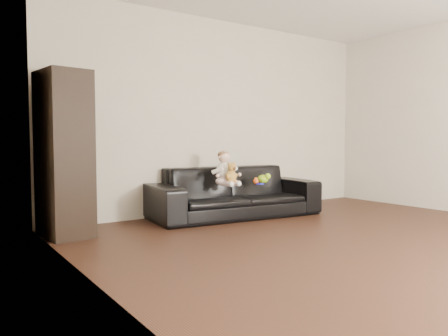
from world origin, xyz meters
TOP-DOWN VIEW (x-y plane):
  - floor at (0.00, 0.00)m, footprint 5.50×5.50m
  - wall_back at (0.00, 2.75)m, footprint 5.00×0.00m
  - wall_left at (-2.50, 0.00)m, footprint 0.00×5.50m
  - sofa at (-0.18, 2.25)m, footprint 2.24×1.06m
  - cabinet at (-2.27, 2.27)m, footprint 0.48×0.62m
  - shelf_item at (-2.25, 2.27)m, footprint 0.21×0.27m
  - baby at (-0.41, 2.13)m, footprint 0.31×0.38m
  - teddy_bear at (-0.40, 2.00)m, footprint 0.15×0.15m
  - toy_green at (0.18, 2.12)m, footprint 0.17×0.19m
  - toy_rattle at (0.04, 2.08)m, footprint 0.09×0.09m
  - toy_blue_disc at (0.08, 2.05)m, footprint 0.15×0.15m

SIDE VIEW (x-z plane):
  - floor at x=0.00m, z-range 0.00..0.00m
  - sofa at x=-0.18m, z-range 0.00..0.63m
  - toy_blue_disc at x=0.08m, z-range 0.42..0.43m
  - toy_rattle at x=0.04m, z-range 0.42..0.49m
  - toy_green at x=0.18m, z-range 0.42..0.53m
  - teddy_bear at x=-0.40m, z-range 0.46..0.71m
  - baby at x=-0.41m, z-range 0.39..0.82m
  - cabinet at x=-2.27m, z-range 0.00..1.66m
  - shelf_item at x=-2.25m, z-range 1.06..1.34m
  - wall_back at x=0.00m, z-range -1.20..3.80m
  - wall_left at x=-2.50m, z-range -1.45..4.05m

